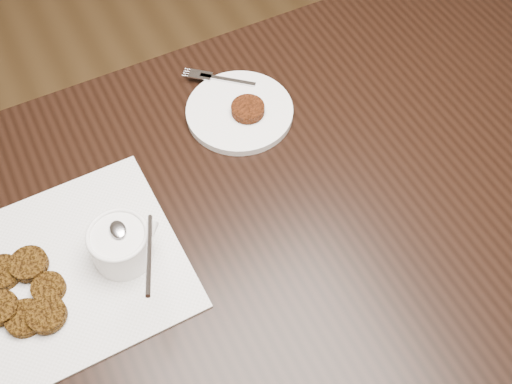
% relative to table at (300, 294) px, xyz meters
% --- Properties ---
extents(floor, '(4.00, 4.00, 0.00)m').
position_rel_table_xyz_m(floor, '(-0.03, -0.03, -0.38)').
color(floor, '#52381C').
rests_on(floor, ground).
extents(table, '(1.44, 0.93, 0.75)m').
position_rel_table_xyz_m(table, '(0.00, 0.00, 0.00)').
color(table, black).
rests_on(table, floor).
extents(napkin, '(0.34, 0.34, 0.00)m').
position_rel_table_xyz_m(napkin, '(-0.41, 0.07, 0.38)').
color(napkin, white).
rests_on(napkin, table).
extents(sauce_ramekin, '(0.15, 0.15, 0.14)m').
position_rel_table_xyz_m(sauce_ramekin, '(-0.33, 0.05, 0.45)').
color(sauce_ramekin, white).
rests_on(sauce_ramekin, napkin).
extents(patty_cluster, '(0.22, 0.22, 0.02)m').
position_rel_table_xyz_m(patty_cluster, '(-0.48, 0.04, 0.39)').
color(patty_cluster, brown).
rests_on(patty_cluster, napkin).
extents(plate_with_patty, '(0.29, 0.29, 0.03)m').
position_rel_table_xyz_m(plate_with_patty, '(-0.02, 0.24, 0.39)').
color(plate_with_patty, white).
rests_on(plate_with_patty, table).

